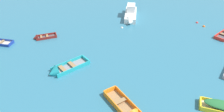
# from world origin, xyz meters

# --- Properties ---
(rowboat_maroon_center) EXTENTS (3.23, 2.28, 1.00)m
(rowboat_maroon_center) POSITION_xyz_m (-10.18, 21.68, 0.16)
(rowboat_maroon_center) COLOR #4C4C51
(rowboat_maroon_center) RESTS_ON ground_plane
(rowboat_turquoise_near_camera) EXTENTS (4.33, 4.30, 1.45)m
(rowboat_turquoise_near_camera) POSITION_xyz_m (-5.23, 14.74, 0.21)
(rowboat_turquoise_near_camera) COLOR gray
(rowboat_turquoise_near_camera) RESTS_ON ground_plane
(rowboat_orange_back_row_center) EXTENTS (3.82, 4.32, 1.27)m
(rowboat_orange_back_row_center) POSITION_xyz_m (2.29, 9.74, 0.24)
(rowboat_orange_back_row_center) COLOR #99754C
(rowboat_orange_back_row_center) RESTS_ON ground_plane
(motor_launch_white_distant_center) EXTENTS (1.85, 6.13, 2.24)m
(motor_launch_white_distant_center) POSITION_xyz_m (1.85, 29.72, 0.63)
(motor_launch_white_distant_center) COLOR white
(motor_launch_white_distant_center) RESTS_ON ground_plane
(mooring_buoy_between_boats_left) EXTENTS (0.33, 0.33, 0.33)m
(mooring_buoy_between_boats_left) POSITION_xyz_m (0.70, 26.07, 0.00)
(mooring_buoy_between_boats_left) COLOR silver
(mooring_buoy_between_boats_left) RESTS_ON ground_plane
(mooring_buoy_outer_edge) EXTENTS (0.39, 0.39, 0.39)m
(mooring_buoy_outer_edge) POSITION_xyz_m (12.22, 28.98, 0.00)
(mooring_buoy_outer_edge) COLOR red
(mooring_buoy_outer_edge) RESTS_ON ground_plane
(mooring_buoy_central) EXTENTS (0.41, 0.41, 0.41)m
(mooring_buoy_central) POSITION_xyz_m (12.95, 27.73, 0.00)
(mooring_buoy_central) COLOR orange
(mooring_buoy_central) RESTS_ON ground_plane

